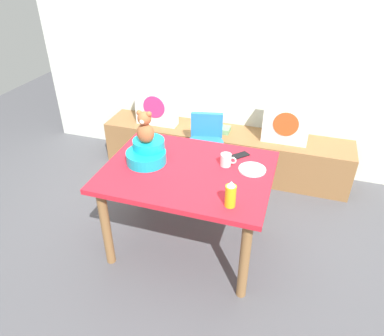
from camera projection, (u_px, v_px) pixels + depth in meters
ground_plane at (188, 243)px, 3.03m from camera, size 8.00×8.00×0.00m
back_wall at (235, 43)px, 3.53m from camera, size 4.40×0.10×2.60m
window_bench at (223, 151)px, 3.88m from camera, size 2.60×0.44×0.46m
pillow_floral_left at (157, 105)px, 3.82m from camera, size 0.44×0.15×0.44m
pillow_floral_right at (287, 121)px, 3.47m from camera, size 0.44×0.15×0.44m
book_stack at (220, 129)px, 3.76m from camera, size 0.20×0.14×0.05m
dining_table at (188, 181)px, 2.69m from camera, size 1.22×0.93×0.74m
highchair at (206, 145)px, 3.40m from camera, size 0.38×0.50×0.79m
infant_seat_teal at (147, 153)px, 2.70m from camera, size 0.30×0.33×0.16m
teddy_bear at (145, 128)px, 2.59m from camera, size 0.13×0.12×0.25m
ketchup_bottle at (231, 194)px, 2.23m from camera, size 0.07×0.07×0.18m
coffee_mug at (226, 160)px, 2.65m from camera, size 0.12×0.08×0.09m
dinner_plate_near at (252, 169)px, 2.62m from camera, size 0.20×0.20×0.01m
cell_phone at (240, 155)px, 2.80m from camera, size 0.15×0.15×0.01m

